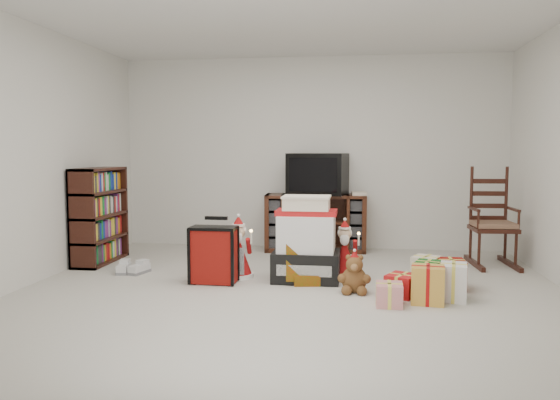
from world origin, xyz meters
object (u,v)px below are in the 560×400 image
object	(u,v)px
mrs_claus_figurine	(239,254)
gift_cluster	(424,282)
bookshelf	(100,217)
teddy_bear	(354,276)
santa_figurine	(345,254)
sneaker_pair	(132,269)
gift_pile	(306,244)
crt_television	(318,174)
rocking_chair	(492,230)
tv_stand	(315,223)
red_suitcase	(214,255)

from	to	relation	value
mrs_claus_figurine	gift_cluster	xyz separation A→B (m)	(1.78, -0.46, -0.12)
bookshelf	teddy_bear	size ratio (longest dim) A/B	3.18
santa_figurine	sneaker_pair	xyz separation A→B (m)	(-2.22, -0.17, -0.18)
bookshelf	gift_pile	distance (m)	2.50
mrs_claus_figurine	gift_cluster	world-z (taller)	mrs_claus_figurine
santa_figurine	mrs_claus_figurine	world-z (taller)	mrs_claus_figurine
gift_pile	crt_television	xyz separation A→B (m)	(-0.00, 1.66, 0.63)
rocking_chair	teddy_bear	xyz separation A→B (m)	(-1.53, -1.44, -0.24)
bookshelf	mrs_claus_figurine	size ratio (longest dim) A/B	1.73
gift_pile	teddy_bear	world-z (taller)	gift_pile
mrs_claus_figurine	gift_cluster	distance (m)	1.84
sneaker_pair	mrs_claus_figurine	bearing A→B (deg)	-1.78
santa_figurine	gift_cluster	distance (m)	0.98
tv_stand	crt_television	xyz separation A→B (m)	(0.03, 0.02, 0.62)
santa_figurine	red_suitcase	bearing A→B (deg)	-159.11
bookshelf	red_suitcase	bearing A→B (deg)	-27.52
gift_pile	crt_television	distance (m)	1.77
bookshelf	rocking_chair	distance (m)	4.45
red_suitcase	sneaker_pair	distance (m)	1.04
gift_pile	red_suitcase	world-z (taller)	gift_pile
rocking_chair	sneaker_pair	bearing A→B (deg)	-169.06
gift_pile	santa_figurine	distance (m)	0.46
tv_stand	santa_figurine	bearing A→B (deg)	-77.71
teddy_bear	mrs_claus_figurine	xyz separation A→B (m)	(-1.16, 0.45, 0.09)
gift_pile	red_suitcase	distance (m)	0.91
sneaker_pair	gift_cluster	bearing A→B (deg)	-9.84
gift_pile	red_suitcase	size ratio (longest dim) A/B	1.27
bookshelf	teddy_bear	bearing A→B (deg)	-18.58
bookshelf	gift_cluster	size ratio (longest dim) A/B	1.03
tv_stand	mrs_claus_figurine	xyz separation A→B (m)	(-0.66, -1.59, -0.12)
gift_pile	sneaker_pair	distance (m)	1.87
bookshelf	gift_pile	size ratio (longest dim) A/B	1.33
red_suitcase	gift_pile	bearing A→B (deg)	16.48
red_suitcase	mrs_claus_figurine	world-z (taller)	red_suitcase
bookshelf	gift_cluster	world-z (taller)	bookshelf
sneaker_pair	teddy_bear	bearing A→B (deg)	-11.94
bookshelf	rocking_chair	world-z (taller)	rocking_chair
tv_stand	gift_cluster	size ratio (longest dim) A/B	1.23
teddy_bear	sneaker_pair	size ratio (longest dim) A/B	1.01
tv_stand	sneaker_pair	size ratio (longest dim) A/B	3.82
gift_pile	red_suitcase	xyz separation A→B (m)	(-0.88, -0.24, -0.08)
bookshelf	sneaker_pair	world-z (taller)	bookshelf
gift_cluster	mrs_claus_figurine	bearing A→B (deg)	165.41
mrs_claus_figurine	crt_television	distance (m)	1.91
red_suitcase	mrs_claus_figurine	bearing A→B (deg)	58.04
tv_stand	gift_pile	world-z (taller)	gift_pile
tv_stand	rocking_chair	world-z (taller)	rocking_chair
rocking_chair	teddy_bear	size ratio (longest dim) A/B	3.35
rocking_chair	gift_pile	xyz separation A→B (m)	(-2.00, -1.03, -0.03)
sneaker_pair	gift_cluster	distance (m)	2.97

